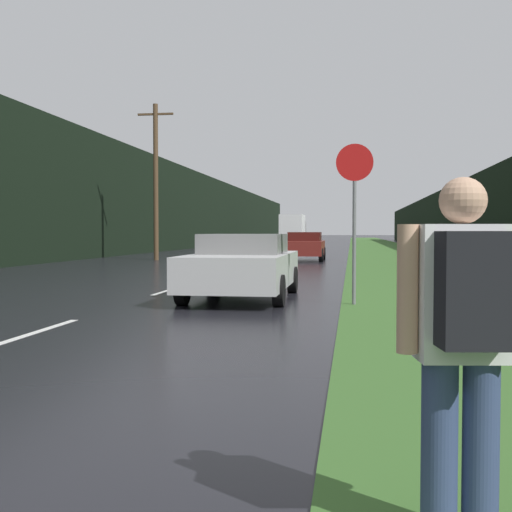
% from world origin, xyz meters
% --- Properties ---
extents(grass_verge, '(6.00, 240.00, 0.02)m').
position_xyz_m(grass_verge, '(7.13, 40.00, 0.01)').
color(grass_verge, '#386028').
rests_on(grass_verge, ground_plane).
extents(lane_stripe_b, '(0.12, 3.00, 0.01)m').
position_xyz_m(lane_stripe_b, '(0.00, 7.20, 0.00)').
color(lane_stripe_b, silver).
rests_on(lane_stripe_b, ground_plane).
extents(lane_stripe_c, '(0.12, 3.00, 0.01)m').
position_xyz_m(lane_stripe_c, '(0.00, 14.20, 0.00)').
color(lane_stripe_c, silver).
rests_on(lane_stripe_c, ground_plane).
extents(lane_stripe_d, '(0.12, 3.00, 0.01)m').
position_xyz_m(lane_stripe_d, '(0.00, 21.20, 0.00)').
color(lane_stripe_d, silver).
rests_on(lane_stripe_d, ground_plane).
extents(lane_stripe_e, '(0.12, 3.00, 0.01)m').
position_xyz_m(lane_stripe_e, '(0.00, 28.20, 0.00)').
color(lane_stripe_e, silver).
rests_on(lane_stripe_e, ground_plane).
extents(lane_stripe_f, '(0.12, 3.00, 0.01)m').
position_xyz_m(lane_stripe_f, '(0.00, 35.20, 0.00)').
color(lane_stripe_f, silver).
rests_on(lane_stripe_f, ground_plane).
extents(treeline_far_side, '(2.00, 140.00, 6.72)m').
position_xyz_m(treeline_far_side, '(-10.13, 50.00, 3.36)').
color(treeline_far_side, black).
rests_on(treeline_far_side, ground_plane).
extents(treeline_near_side, '(2.00, 140.00, 5.13)m').
position_xyz_m(treeline_near_side, '(13.13, 50.00, 2.57)').
color(treeline_near_side, black).
rests_on(treeline_near_side, ground_plane).
extents(utility_pole_far, '(1.80, 0.24, 7.70)m').
position_xyz_m(utility_pole_far, '(-5.28, 29.86, 3.98)').
color(utility_pole_far, '#4C3823').
rests_on(utility_pole_far, ground_plane).
extents(stop_sign, '(0.70, 0.07, 3.05)m').
position_xyz_m(stop_sign, '(4.37, 11.40, 1.88)').
color(stop_sign, slate).
rests_on(stop_sign, ground_plane).
extents(hitchhiker_with_backpack, '(0.56, 0.44, 1.63)m').
position_xyz_m(hitchhiker_with_backpack, '(4.81, 2.00, 0.94)').
color(hitchhiker_with_backpack, navy).
rests_on(hitchhiker_with_backpack, ground_plane).
extents(car_passing_near, '(2.05, 4.49, 1.35)m').
position_xyz_m(car_passing_near, '(2.07, 12.39, 0.69)').
color(car_passing_near, '#BCBCBC').
rests_on(car_passing_near, ground_plane).
extents(car_passing_far, '(1.91, 4.06, 1.39)m').
position_xyz_m(car_passing_far, '(2.07, 30.27, 0.71)').
color(car_passing_far, maroon).
rests_on(car_passing_far, ground_plane).
extents(delivery_truck, '(2.60, 7.40, 3.27)m').
position_xyz_m(delivery_truck, '(-2.07, 69.69, 1.73)').
color(delivery_truck, gray).
rests_on(delivery_truck, ground_plane).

